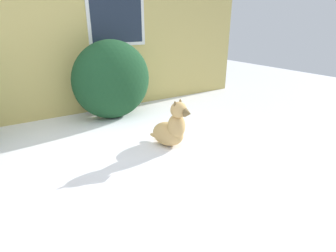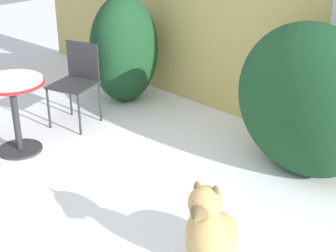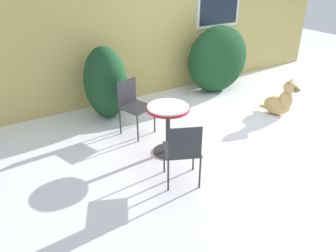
# 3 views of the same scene
# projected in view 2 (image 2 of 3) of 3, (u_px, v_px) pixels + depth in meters

# --- Properties ---
(ground_plane) EXTENTS (16.00, 16.00, 0.00)m
(ground_plane) POSITION_uv_depth(u_px,v_px,m) (115.00, 210.00, 4.12)
(ground_plane) COLOR white
(house_wall) EXTENTS (8.00, 0.10, 2.68)m
(house_wall) POSITION_uv_depth(u_px,v_px,m) (291.00, 1.00, 4.91)
(house_wall) COLOR tan
(house_wall) RESTS_ON ground_plane
(shrub_left) EXTENTS (0.74, 0.85, 1.27)m
(shrub_left) POSITION_uv_depth(u_px,v_px,m) (124.00, 49.00, 6.02)
(shrub_left) COLOR #194223
(shrub_left) RESTS_ON ground_plane
(shrub_middle) EXTENTS (1.39, 0.79, 1.37)m
(shrub_middle) POSITION_uv_depth(u_px,v_px,m) (309.00, 101.00, 4.40)
(shrub_middle) COLOR #194223
(shrub_middle) RESTS_ON ground_plane
(patio_table) EXTENTS (0.61, 0.61, 0.74)m
(patio_table) POSITION_uv_depth(u_px,v_px,m) (13.00, 98.00, 4.84)
(patio_table) COLOR #2D2D30
(patio_table) RESTS_ON ground_plane
(patio_chair_near_table) EXTENTS (0.55, 0.55, 0.87)m
(patio_chair_near_table) POSITION_uv_depth(u_px,v_px,m) (77.00, 79.00, 5.48)
(patio_chair_near_table) COLOR #2D2D30
(patio_chair_near_table) RESTS_ON ground_plane
(dog) EXTENTS (0.50, 0.69, 0.69)m
(dog) POSITION_uv_depth(u_px,v_px,m) (210.00, 232.00, 3.44)
(dog) COLOR tan
(dog) RESTS_ON ground_plane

